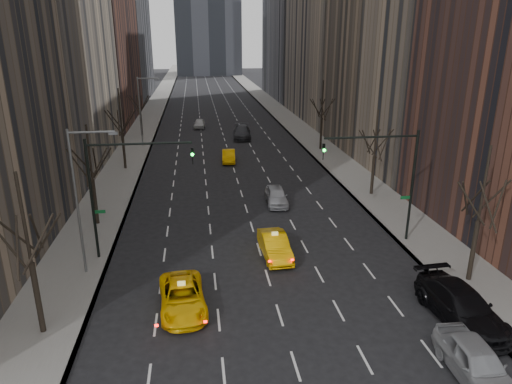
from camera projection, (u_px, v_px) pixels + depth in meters
name	position (u px, v px, depth m)	size (l,w,h in m)	color
ground	(296.00, 366.00, 20.57)	(400.00, 400.00, 0.00)	black
sidewalk_left	(151.00, 116.00, 84.66)	(4.50, 320.00, 0.15)	slate
sidewalk_right	(280.00, 113.00, 87.72)	(4.50, 320.00, 0.15)	slate
tree_lw_a	(32.00, 264.00, 21.57)	(3.36, 3.50, 8.28)	black
tree_lw_b	(93.00, 180.00, 34.75)	(3.36, 3.50, 7.82)	black
tree_lw_c	(122.00, 134.00, 49.65)	(3.36, 3.50, 8.74)	black
tree_lw_d	(140.00, 112.00, 66.69)	(3.36, 3.50, 7.36)	black
tree_rw_a	(478.00, 222.00, 26.44)	(3.36, 3.50, 8.28)	black
tree_rw_b	(374.00, 156.00, 41.49)	(3.36, 3.50, 7.82)	black
tree_rw_c	(322.00, 119.00, 58.27)	(3.36, 3.50, 8.74)	black
traffic_mast_left	(117.00, 179.00, 28.91)	(6.69, 0.39, 8.00)	black
traffic_mast_right	(391.00, 169.00, 31.18)	(6.69, 0.39, 8.00)	black
streetlight_near	(81.00, 188.00, 26.78)	(2.83, 0.22, 9.00)	slate
streetlight_far	(142.00, 105.00, 59.60)	(2.83, 0.22, 9.00)	slate
taxi_suv	(182.00, 297.00, 24.67)	(2.40, 5.19, 1.44)	#FFC305
taxi_sedan	(275.00, 246.00, 30.60)	(1.64, 4.70, 1.55)	#FFB705
silver_sedan_ahead	(276.00, 196.00, 40.19)	(1.80, 4.46, 1.52)	#ACAEB4
parked_suv_black	(461.00, 306.00, 23.54)	(2.52, 6.19, 1.80)	black
parked_sedan_silver	(476.00, 362.00, 19.56)	(1.97, 4.91, 1.67)	gray
far_taxi	(229.00, 156.00, 53.75)	(1.49, 4.26, 1.40)	#FAAE05
far_suv_grey	(242.00, 132.00, 66.17)	(2.49, 6.13, 1.78)	#2D2E32
far_car_white	(199.00, 124.00, 73.62)	(1.69, 4.19, 1.43)	silver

